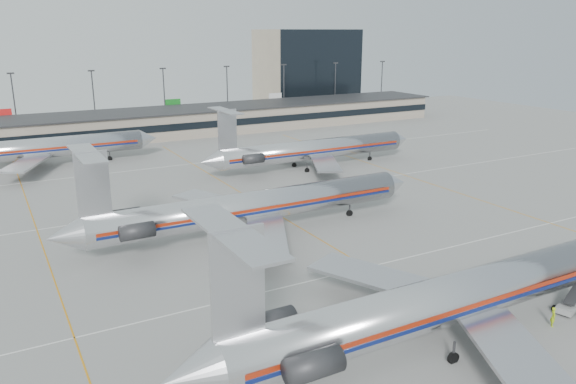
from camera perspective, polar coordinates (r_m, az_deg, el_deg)
ground at (r=54.77m, az=14.37°, el=-11.12°), size 260.00×260.00×0.00m
apron_markings at (r=61.61m, az=8.02°, el=-7.58°), size 160.00×0.15×0.02m
terminal at (r=138.86m, az=-14.22°, el=6.71°), size 162.00×17.00×6.25m
light_mast_row at (r=151.67m, az=-15.76°, el=9.42°), size 163.60×0.40×15.28m
distant_building at (r=189.62m, az=1.85°, el=12.41°), size 30.00×20.00×25.00m
jet_foreground at (r=47.97m, az=16.43°, el=-10.25°), size 50.30×29.62×13.17m
jet_second_row at (r=69.43m, az=-4.12°, el=-1.51°), size 48.00×28.26×12.56m
jet_third_row at (r=103.54m, az=2.25°, el=4.32°), size 44.12×27.14×12.06m
jet_back_row at (r=113.66m, az=-24.90°, el=3.97°), size 46.17×28.40×12.63m
belt_loader at (r=58.21m, az=26.81°, el=-10.03°), size 4.78×2.54×2.44m
ramp_worker_near at (r=54.44m, az=25.34°, el=-11.38°), size 0.75×0.76×1.77m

